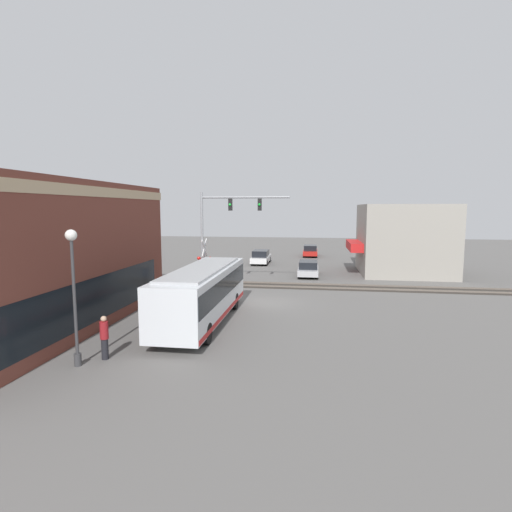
# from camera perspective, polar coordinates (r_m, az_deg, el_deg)

# --- Properties ---
(ground_plane) EXTENTS (120.00, 120.00, 0.00)m
(ground_plane) POSITION_cam_1_polar(r_m,az_deg,el_deg) (26.34, 1.35, -6.71)
(ground_plane) COLOR #605E5B
(shop_building) EXTENTS (8.34, 9.13, 6.54)m
(shop_building) POSITION_cam_1_polar(r_m,az_deg,el_deg) (40.28, 20.28, 2.26)
(shop_building) COLOR gray
(shop_building) RESTS_ON ground
(city_bus) EXTENTS (10.45, 2.59, 3.02)m
(city_bus) POSITION_cam_1_polar(r_m,az_deg,el_deg) (21.80, -7.61, -5.14)
(city_bus) COLOR silver
(city_bus) RESTS_ON ground
(traffic_signal_gantry) EXTENTS (0.42, 6.85, 7.40)m
(traffic_signal_gantry) POSITION_cam_1_polar(r_m,az_deg,el_deg) (30.69, -4.51, 5.20)
(traffic_signal_gantry) COLOR gray
(traffic_signal_gantry) RESTS_ON ground
(crossing_signal) EXTENTS (1.41, 1.18, 3.81)m
(crossing_signal) POSITION_cam_1_polar(r_m,az_deg,el_deg) (31.32, -7.35, -0.34)
(crossing_signal) COLOR gray
(crossing_signal) RESTS_ON ground
(streetlamp) EXTENTS (0.44, 0.44, 5.37)m
(streetlamp) POSITION_cam_1_polar(r_m,az_deg,el_deg) (16.89, -24.59, -3.92)
(streetlamp) COLOR #38383A
(streetlamp) RESTS_ON ground
(rail_track_near) EXTENTS (2.60, 60.00, 0.15)m
(rail_track_near) POSITION_cam_1_polar(r_m,az_deg,el_deg) (32.16, 2.66, -4.19)
(rail_track_near) COLOR #332D28
(rail_track_near) RESTS_ON ground
(parked_car_silver) EXTENTS (4.71, 1.82, 1.40)m
(parked_car_silver) POSITION_cam_1_polar(r_m,az_deg,el_deg) (36.88, 7.48, -1.83)
(parked_car_silver) COLOR #B7B7BC
(parked_car_silver) RESTS_ON ground
(parked_car_white) EXTENTS (4.81, 1.82, 1.53)m
(parked_car_white) POSITION_cam_1_polar(r_m,az_deg,el_deg) (44.73, 0.71, -0.19)
(parked_car_white) COLOR silver
(parked_car_white) RESTS_ON ground
(parked_car_red) EXTENTS (4.48, 1.82, 1.47)m
(parked_car_red) POSITION_cam_1_polar(r_m,az_deg,el_deg) (52.09, 7.76, 0.70)
(parked_car_red) COLOR #B21E19
(parked_car_red) RESTS_ON ground
(pedestrian_at_crossing) EXTENTS (0.34, 0.34, 1.72)m
(pedestrian_at_crossing) POSITION_cam_1_polar(r_m,az_deg,el_deg) (31.04, -6.71, -3.04)
(pedestrian_at_crossing) COLOR #473828
(pedestrian_at_crossing) RESTS_ON ground
(pedestrian_by_lamp) EXTENTS (0.34, 0.34, 1.82)m
(pedestrian_by_lamp) POSITION_cam_1_polar(r_m,az_deg,el_deg) (17.73, -20.84, -10.78)
(pedestrian_by_lamp) COLOR black
(pedestrian_by_lamp) RESTS_ON ground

